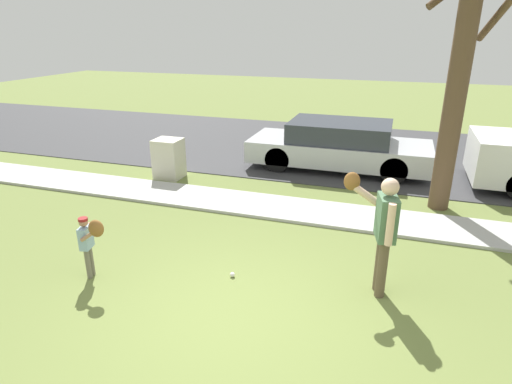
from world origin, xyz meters
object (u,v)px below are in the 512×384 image
at_px(person_child, 89,238).
at_px(utility_cabinet, 169,159).
at_px(person_adult, 382,224).
at_px(baseball, 232,275).
at_px(parked_sedan_silver, 339,145).
at_px(street_tree_near, 463,53).

distance_m(person_child, utility_cabinet, 4.62).
bearing_deg(person_adult, baseball, -4.83).
xyz_separation_m(utility_cabinet, parked_sedan_silver, (3.85, 2.05, 0.14)).
height_order(person_child, baseball, person_child).
bearing_deg(person_adult, street_tree_near, -118.58).
bearing_deg(street_tree_near, person_child, -138.13).
bearing_deg(person_adult, parked_sedan_silver, -88.95).
bearing_deg(baseball, utility_cabinet, 129.57).
bearing_deg(parked_sedan_silver, street_tree_near, -40.30).
distance_m(utility_cabinet, parked_sedan_silver, 4.36).
bearing_deg(person_child, utility_cabinet, 92.54).
bearing_deg(person_adult, utility_cabinet, -46.59).
height_order(person_child, parked_sedan_silver, parked_sedan_silver).
distance_m(person_adult, street_tree_near, 4.21).
height_order(baseball, parked_sedan_silver, parked_sedan_silver).
distance_m(baseball, utility_cabinet, 4.94).
xyz_separation_m(baseball, parked_sedan_silver, (0.72, 5.84, 0.58)).
height_order(street_tree_near, parked_sedan_silver, street_tree_near).
relative_size(person_adult, parked_sedan_silver, 0.37).
bearing_deg(street_tree_near, utility_cabinet, -179.59).
height_order(baseball, utility_cabinet, utility_cabinet).
distance_m(person_adult, parked_sedan_silver, 5.74).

